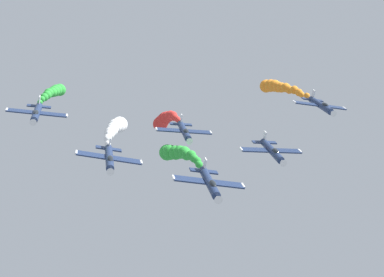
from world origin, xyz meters
TOP-DOWN VIEW (x-y plane):
  - airplane_lead at (0.20, 15.09)m, footprint 9.46×10.35m
  - smoke_trail_lead at (1.91, -3.95)m, footprint 4.46×18.08m
  - airplane_left_inner at (-11.59, 3.13)m, footprint 9.56×10.35m
  - airplane_right_inner at (12.48, 4.72)m, footprint 9.41×10.35m
  - smoke_trail_right_inner at (10.94, -16.20)m, footprint 4.55×20.62m
  - airplane_left_outer at (-0.13, -8.62)m, footprint 9.54×10.35m
  - smoke_trail_left_outer at (0.66, -30.40)m, footprint 3.53×21.72m
  - airplane_right_outer at (-23.68, -8.84)m, footprint 9.49×10.35m
  - smoke_trail_right_outer at (-22.72, -31.11)m, footprint 3.66×22.26m
  - airplane_trailing at (23.25, -8.27)m, footprint 9.51×10.35m
  - smoke_trail_trailing at (22.01, -29.40)m, footprint 3.77×20.44m

SIDE VIEW (x-z plane):
  - smoke_trail_left_outer at x=0.66m, z-range 78.84..86.95m
  - smoke_trail_lead at x=1.91m, z-range 82.00..87.38m
  - smoke_trail_right_inner at x=10.94m, z-range 83.58..88.14m
  - airplane_left_inner at x=-11.59m, z-range 85.46..87.91m
  - airplane_left_outer at x=-0.13m, z-range 85.55..88.14m
  - airplane_lead at x=0.20m, z-range 85.56..88.46m
  - airplane_right_inner at x=12.48m, z-range 85.91..88.95m
  - smoke_trail_right_outer at x=-22.72m, z-range 86.54..90.96m
  - smoke_trail_trailing at x=22.01m, z-range 87.82..91.59m
  - airplane_right_outer at x=-23.68m, z-range 88.83..91.64m
  - airplane_trailing at x=23.25m, z-range 89.67..92.41m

